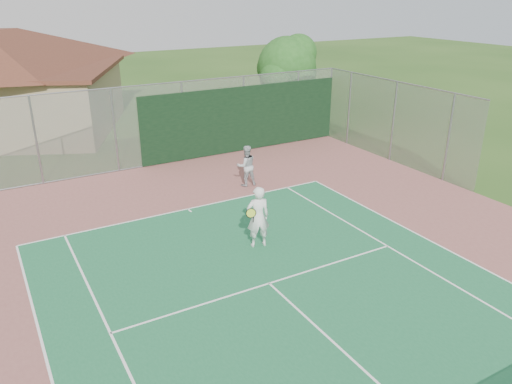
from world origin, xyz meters
TOP-DOWN VIEW (x-y plane):
  - back_fence at (2.11, 16.98)m, footprint 20.08×0.11m
  - side_fence_right at (10.00, 12.50)m, footprint 0.08×9.00m
  - tree at (8.85, 19.19)m, footprint 3.62×3.43m
  - player_white_front at (0.78, 8.34)m, footprint 0.94×0.67m
  - player_grey_back at (2.87, 12.88)m, footprint 0.86×0.71m

SIDE VIEW (x-z plane):
  - player_grey_back at x=2.87m, z-range 0.00..1.60m
  - player_white_front at x=0.78m, z-range 0.00..1.88m
  - back_fence at x=2.11m, z-range -0.09..3.43m
  - side_fence_right at x=10.00m, z-range 0.00..3.50m
  - tree at x=8.85m, z-range 0.79..5.84m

